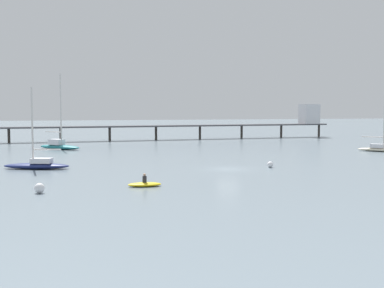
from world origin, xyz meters
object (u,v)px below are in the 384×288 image
Objects in this scene: sailboat_navy at (37,164)px; dinghy_yellow at (145,184)px; mooring_buoy_far at (270,164)px; mooring_buoy_outer at (40,188)px; sailboat_teal at (59,145)px; pier at (221,121)px; sailboat_cream at (380,148)px.

dinghy_yellow is at bearing -56.45° from sailboat_navy.
dinghy_yellow is at bearing -147.28° from mooring_buoy_far.
dinghy_yellow is 8.69m from mooring_buoy_outer.
dinghy_yellow is at bearing -78.58° from sailboat_teal.
sailboat_cream is (14.77, -35.07, -3.11)m from pier.
dinghy_yellow is (9.82, -14.81, -0.35)m from sailboat_navy.
sailboat_cream is 50.36m from sailboat_navy.
sailboat_navy is at bearing 94.41° from mooring_buoy_outer.
mooring_buoy_far is at bearing -10.64° from sailboat_navy.
sailboat_teal reaches higher than mooring_buoy_far.
mooring_buoy_far is (15.62, 10.03, 0.14)m from dinghy_yellow.
sailboat_navy reaches higher than dinghy_yellow.
sailboat_navy is 25.89m from mooring_buoy_far.
sailboat_navy is 13.11× the size of mooring_buoy_far.
sailboat_navy is (-34.59, -45.08, -3.16)m from pier.
mooring_buoy_outer is (1.25, -16.24, -0.15)m from sailboat_navy.
pier is 6.45× the size of sailboat_teal.
pier is at bearing 30.65° from sailboat_teal.
mooring_buoy_outer is (-24.19, -11.46, 0.06)m from mooring_buoy_far.
pier is at bearing 67.54° from dinghy_yellow.
sailboat_cream reaches higher than dinghy_yellow.
sailboat_navy is 16.29m from mooring_buoy_outer.
sailboat_navy reaches higher than mooring_buoy_far.
sailboat_cream reaches higher than mooring_buoy_far.
sailboat_navy is at bearing -168.53° from sailboat_cream.
mooring_buoy_far is (23.77, -30.35, -0.37)m from sailboat_teal.
pier is 113.49× the size of mooring_buoy_far.
sailboat_teal is at bearing 161.93° from sailboat_cream.
sailboat_teal is 41.20m from dinghy_yellow.
mooring_buoy_outer is at bearing -154.65° from mooring_buoy_far.
pier is at bearing 112.84° from sailboat_cream.
dinghy_yellow reaches higher than mooring_buoy_far.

